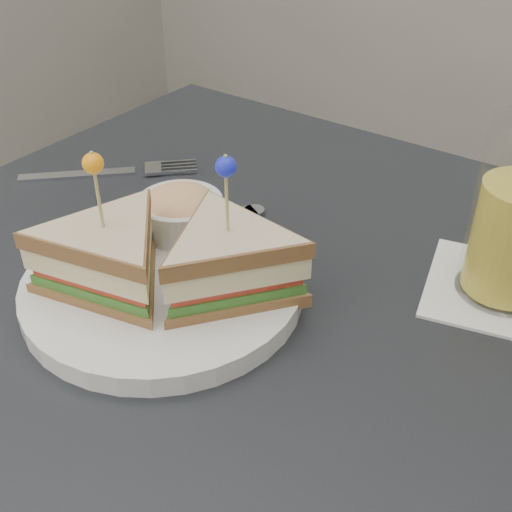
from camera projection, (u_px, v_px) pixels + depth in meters
The scene contains 4 objects.
table at pixel (241, 366), 0.61m from camera, with size 0.80×0.80×0.75m.
plate_meal at pixel (168, 260), 0.55m from camera, with size 0.31×0.31×0.15m.
cutlery_fork at pixel (118, 172), 0.77m from camera, with size 0.17×0.16×0.01m.
cutlery_knife at pixel (158, 234), 0.65m from camera, with size 0.12×0.20×0.01m.
Camera 1 is at (0.27, -0.35, 1.11)m, focal length 45.00 mm.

